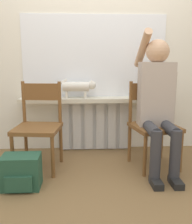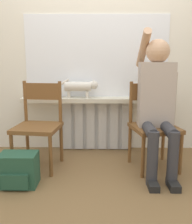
{
  "view_description": "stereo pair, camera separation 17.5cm",
  "coord_description": "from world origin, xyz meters",
  "px_view_note": "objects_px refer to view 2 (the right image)",
  "views": [
    {
      "loc": [
        -0.13,
        -2.0,
        1.12
      ],
      "look_at": [
        0.0,
        0.72,
        0.56
      ],
      "focal_mm": 42.0,
      "sensor_mm": 36.0,
      "label": 1
    },
    {
      "loc": [
        0.04,
        -2.0,
        1.12
      ],
      "look_at": [
        0.0,
        0.72,
        0.56
      ],
      "focal_mm": 42.0,
      "sensor_mm": 36.0,
      "label": 2
    }
  ],
  "objects_px": {
    "chair_left": "(39,124)",
    "backpack": "(19,170)",
    "person": "(157,99)",
    "chair_right": "(153,124)",
    "cat": "(81,87)"
  },
  "relations": [
    {
      "from": "chair_right",
      "to": "person",
      "type": "distance_m",
      "value": 0.29
    },
    {
      "from": "cat",
      "to": "chair_left",
      "type": "bearing_deg",
      "value": -131.47
    },
    {
      "from": "chair_left",
      "to": "chair_right",
      "type": "bearing_deg",
      "value": 6.83
    },
    {
      "from": "person",
      "to": "backpack",
      "type": "bearing_deg",
      "value": -164.8
    },
    {
      "from": "chair_right",
      "to": "cat",
      "type": "xyz_separation_m",
      "value": [
        -0.78,
        0.46,
        0.34
      ]
    },
    {
      "from": "chair_right",
      "to": "backpack",
      "type": "relative_size",
      "value": 2.69
    },
    {
      "from": "chair_left",
      "to": "person",
      "type": "bearing_deg",
      "value": 2.17
    },
    {
      "from": "person",
      "to": "cat",
      "type": "distance_m",
      "value": 0.97
    },
    {
      "from": "chair_left",
      "to": "backpack",
      "type": "height_order",
      "value": "chair_left"
    },
    {
      "from": "chair_left",
      "to": "chair_right",
      "type": "height_order",
      "value": "same"
    },
    {
      "from": "person",
      "to": "backpack",
      "type": "xyz_separation_m",
      "value": [
        -1.28,
        -0.35,
        -0.59
      ]
    },
    {
      "from": "chair_right",
      "to": "backpack",
      "type": "distance_m",
      "value": 1.38
    },
    {
      "from": "chair_left",
      "to": "person",
      "type": "height_order",
      "value": "person"
    },
    {
      "from": "chair_right",
      "to": "person",
      "type": "height_order",
      "value": "person"
    },
    {
      "from": "chair_left",
      "to": "backpack",
      "type": "distance_m",
      "value": 0.55
    }
  ]
}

